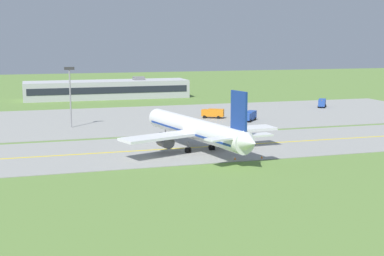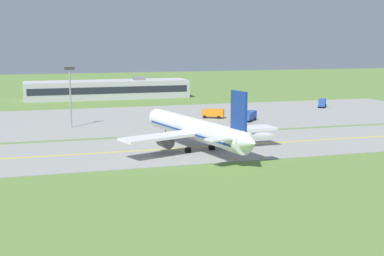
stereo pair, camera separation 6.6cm
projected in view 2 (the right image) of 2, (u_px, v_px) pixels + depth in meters
The scene contains 12 objects.
ground_plane at pixel (226, 146), 107.90m from camera, with size 500.00×500.00×0.00m, color olive.
taxiway_strip at pixel (226, 146), 107.89m from camera, with size 240.00×28.00×0.10m, color gray.
apron_pad at pixel (208, 116), 150.42m from camera, with size 140.00×52.00×0.10m, color gray.
taxiway_centreline at pixel (226, 145), 107.88m from camera, with size 220.00×0.60×0.01m, color yellow.
airplane_lead at pixel (196, 129), 102.94m from camera, with size 32.14×39.37×12.70m.
service_truck_baggage at pixel (250, 116), 140.30m from camera, with size 5.48×5.88×2.60m.
service_truck_fuel at pixel (213, 113), 145.48m from camera, with size 6.25×4.68×2.60m.
service_truck_catering at pixel (322, 103), 169.04m from camera, with size 5.01×6.14×2.60m.
terminal_building at pixel (107, 89), 195.49m from camera, with size 58.67×13.69×7.65m.
apron_light_mast at pixel (70, 89), 128.76m from camera, with size 2.40×0.50×14.70m.
traffic_cone_near_edge at pixel (235, 158), 95.17m from camera, with size 0.44×0.44×0.60m, color orange.
traffic_cone_mid_edge at pixel (262, 157), 96.19m from camera, with size 0.44×0.44×0.60m, color orange.
Camera 2 is at (-36.95, -99.46, 21.08)m, focal length 50.28 mm.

